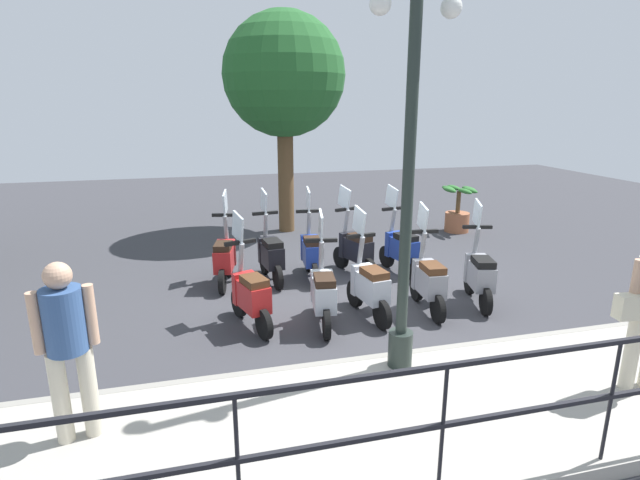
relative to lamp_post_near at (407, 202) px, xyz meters
The scene contains 17 objects.
ground_plane 3.13m from the lamp_post_near, ahead, with size 28.00×28.00×0.00m, color #38383D.
promenade_walkway 2.07m from the lamp_post_near, 160.68° to the right, with size 2.20×20.00×0.15m.
fence_railing 2.12m from the lamp_post_near, behind, with size 0.04×16.03×1.07m.
lamp_post_near is the anchor object (origin of this frame).
pedestrian_distant 3.32m from the lamp_post_near, 97.97° to the left, with size 0.37×0.48×1.59m.
tree_distant 6.93m from the lamp_post_near, ahead, with size 2.70×2.70×4.87m.
potted_palm 7.05m from the lamp_post_near, 34.35° to the right, with size 1.06×0.66×1.05m.
scooter_near_0 2.98m from the lamp_post_near, 50.04° to the right, with size 1.21×0.52×1.54m.
scooter_near_1 2.46m from the lamp_post_near, 34.86° to the right, with size 1.23×0.44×1.54m.
scooter_near_2 2.21m from the lamp_post_near, ahead, with size 1.23×0.45×1.54m.
scooter_near_3 2.18m from the lamp_post_near, 17.51° to the left, with size 1.23×0.46×1.54m.
scooter_near_4 2.68m from the lamp_post_near, 40.26° to the left, with size 1.20×0.54×1.54m.
scooter_far_0 3.81m from the lamp_post_near, 23.28° to the right, with size 1.22×0.49×1.54m.
scooter_far_1 3.75m from the lamp_post_near, ahead, with size 1.20×0.55×1.54m.
scooter_far_2 3.70m from the lamp_post_near, ahead, with size 1.23×0.44×1.54m.
scooter_far_3 3.83m from the lamp_post_near, 14.59° to the left, with size 1.23×0.44×1.54m.
scooter_far_4 4.09m from the lamp_post_near, 25.61° to the left, with size 1.22×0.49×1.54m.
Camera 1 is at (-6.96, 2.34, 2.95)m, focal length 28.00 mm.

